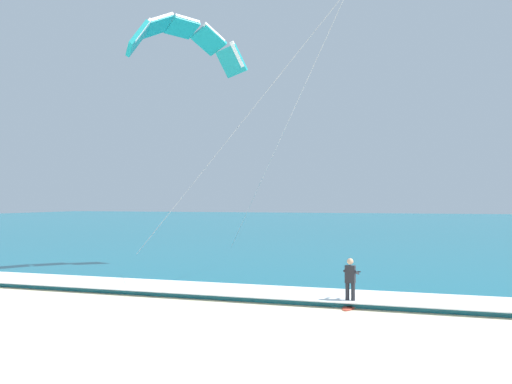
{
  "coord_description": "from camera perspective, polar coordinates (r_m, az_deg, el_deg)",
  "views": [
    {
      "loc": [
        1.76,
        -5.34,
        3.69
      ],
      "look_at": [
        -4.38,
        15.68,
        4.07
      ],
      "focal_mm": 34.31,
      "sensor_mm": 36.0,
      "label": 1
    }
  ],
  "objects": [
    {
      "name": "sea",
      "position": [
        77.12,
        14.99,
        -3.62
      ],
      "size": [
        200.0,
        120.0,
        0.2
      ],
      "primitive_type": "cube",
      "color": "#146075",
      "rests_on": "ground"
    },
    {
      "name": "surf_foam",
      "position": [
        18.43,
        10.73,
        -11.83
      ],
      "size": [
        200.0,
        2.54,
        0.04
      ],
      "primitive_type": "cube",
      "color": "white",
      "rests_on": "sea"
    },
    {
      "name": "kite_primary",
      "position": [
        26.26,
        -8.18,
        17.25
      ],
      "size": [
        10.68,
        8.01,
        11.78
      ],
      "color": "teal"
    },
    {
      "name": "kitesurfer",
      "position": [
        17.48,
        10.94,
        -10.02
      ],
      "size": [
        0.57,
        0.57,
        1.69
      ],
      "color": "#232328",
      "rests_on": "ground"
    },
    {
      "name": "surfboard",
      "position": [
        17.63,
        10.94,
        -12.97
      ],
      "size": [
        0.66,
        1.45,
        0.09
      ],
      "color": "#E04C38",
      "rests_on": "ground"
    }
  ]
}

